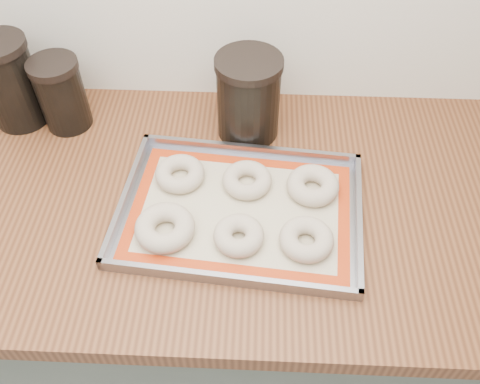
{
  "coord_description": "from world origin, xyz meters",
  "views": [
    {
      "loc": [
        0.27,
        1.01,
        1.67
      ],
      "look_at": [
        0.24,
        1.63,
        0.96
      ],
      "focal_mm": 38.0,
      "sensor_mm": 36.0,
      "label": 1
    }
  ],
  "objects_px": {
    "bagel_front_right": "(306,239)",
    "bagel_back_right": "(313,185)",
    "bagel_back_left": "(180,174)",
    "canister_mid": "(61,94)",
    "baking_tray": "(240,210)",
    "bagel_back_mid": "(247,180)",
    "canister_left": "(10,82)",
    "canister_right": "(248,97)",
    "bagel_front_left": "(165,228)",
    "bagel_front_mid": "(239,236)"
  },
  "relations": [
    {
      "from": "bagel_front_right",
      "to": "bagel_back_right",
      "type": "xyz_separation_m",
      "value": [
        0.02,
        0.13,
        0.0
      ]
    },
    {
      "from": "bagel_back_right",
      "to": "canister_right",
      "type": "bearing_deg",
      "value": 126.91
    },
    {
      "from": "bagel_front_right",
      "to": "canister_mid",
      "type": "relative_size",
      "value": 0.61
    },
    {
      "from": "bagel_front_right",
      "to": "bagel_back_left",
      "type": "height_order",
      "value": "bagel_front_right"
    },
    {
      "from": "bagel_front_mid",
      "to": "bagel_back_left",
      "type": "height_order",
      "value": "bagel_front_mid"
    },
    {
      "from": "bagel_front_right",
      "to": "bagel_back_mid",
      "type": "height_order",
      "value": "bagel_front_right"
    },
    {
      "from": "bagel_front_left",
      "to": "canister_right",
      "type": "height_order",
      "value": "canister_right"
    },
    {
      "from": "bagel_front_left",
      "to": "canister_right",
      "type": "xyz_separation_m",
      "value": [
        0.14,
        0.3,
        0.07
      ]
    },
    {
      "from": "baking_tray",
      "to": "canister_left",
      "type": "relative_size",
      "value": 2.45
    },
    {
      "from": "bagel_back_left",
      "to": "bagel_back_right",
      "type": "xyz_separation_m",
      "value": [
        0.27,
        -0.02,
        0.0
      ]
    },
    {
      "from": "bagel_front_mid",
      "to": "bagel_back_mid",
      "type": "height_order",
      "value": "bagel_front_mid"
    },
    {
      "from": "canister_left",
      "to": "canister_mid",
      "type": "distance_m",
      "value": 0.11
    },
    {
      "from": "bagel_front_left",
      "to": "canister_mid",
      "type": "bearing_deg",
      "value": 130.59
    },
    {
      "from": "bagel_front_mid",
      "to": "canister_mid",
      "type": "bearing_deg",
      "value": 141.5
    },
    {
      "from": "bagel_back_mid",
      "to": "canister_mid",
      "type": "relative_size",
      "value": 0.61
    },
    {
      "from": "bagel_back_left",
      "to": "canister_mid",
      "type": "height_order",
      "value": "canister_mid"
    },
    {
      "from": "canister_mid",
      "to": "canister_right",
      "type": "height_order",
      "value": "canister_right"
    },
    {
      "from": "bagel_back_left",
      "to": "canister_left",
      "type": "height_order",
      "value": "canister_left"
    },
    {
      "from": "baking_tray",
      "to": "canister_right",
      "type": "bearing_deg",
      "value": 88.21
    },
    {
      "from": "bagel_back_left",
      "to": "canister_left",
      "type": "distance_m",
      "value": 0.43
    },
    {
      "from": "canister_left",
      "to": "canister_right",
      "type": "xyz_separation_m",
      "value": [
        0.51,
        -0.02,
        -0.01
      ]
    },
    {
      "from": "canister_mid",
      "to": "canister_left",
      "type": "bearing_deg",
      "value": 173.6
    },
    {
      "from": "bagel_front_right",
      "to": "bagel_back_left",
      "type": "relative_size",
      "value": 0.99
    },
    {
      "from": "canister_mid",
      "to": "bagel_back_left",
      "type": "bearing_deg",
      "value": -31.55
    },
    {
      "from": "bagel_front_mid",
      "to": "canister_left",
      "type": "bearing_deg",
      "value": 147.1
    },
    {
      "from": "baking_tray",
      "to": "canister_left",
      "type": "xyz_separation_m",
      "value": [
        -0.51,
        0.26,
        0.09
      ]
    },
    {
      "from": "baking_tray",
      "to": "bagel_front_mid",
      "type": "relative_size",
      "value": 5.26
    },
    {
      "from": "bagel_back_mid",
      "to": "baking_tray",
      "type": "bearing_deg",
      "value": -99.5
    },
    {
      "from": "bagel_front_right",
      "to": "canister_left",
      "type": "bearing_deg",
      "value": 152.28
    },
    {
      "from": "bagel_front_left",
      "to": "bagel_back_right",
      "type": "relative_size",
      "value": 1.08
    },
    {
      "from": "baking_tray",
      "to": "bagel_front_left",
      "type": "height_order",
      "value": "bagel_front_left"
    },
    {
      "from": "canister_left",
      "to": "bagel_front_mid",
      "type": "bearing_deg",
      "value": -32.9
    },
    {
      "from": "bagel_front_mid",
      "to": "bagel_front_right",
      "type": "distance_m",
      "value": 0.12
    },
    {
      "from": "canister_right",
      "to": "canister_left",
      "type": "bearing_deg",
      "value": 177.54
    },
    {
      "from": "bagel_front_mid",
      "to": "canister_mid",
      "type": "relative_size",
      "value": 0.57
    },
    {
      "from": "bagel_front_left",
      "to": "canister_right",
      "type": "relative_size",
      "value": 0.59
    },
    {
      "from": "bagel_front_right",
      "to": "canister_left",
      "type": "height_order",
      "value": "canister_left"
    },
    {
      "from": "bagel_front_left",
      "to": "bagel_front_right",
      "type": "xyz_separation_m",
      "value": [
        0.26,
        -0.01,
        -0.0
      ]
    },
    {
      "from": "bagel_front_left",
      "to": "bagel_back_right",
      "type": "bearing_deg",
      "value": 22.93
    },
    {
      "from": "baking_tray",
      "to": "bagel_back_mid",
      "type": "distance_m",
      "value": 0.07
    },
    {
      "from": "canister_left",
      "to": "canister_right",
      "type": "bearing_deg",
      "value": -2.46
    },
    {
      "from": "bagel_front_left",
      "to": "canister_mid",
      "type": "relative_size",
      "value": 0.68
    },
    {
      "from": "canister_mid",
      "to": "canister_right",
      "type": "xyz_separation_m",
      "value": [
        0.4,
        -0.01,
        0.01
      ]
    },
    {
      "from": "bagel_front_mid",
      "to": "bagel_back_mid",
      "type": "xyz_separation_m",
      "value": [
        0.01,
        0.14,
        -0.0
      ]
    },
    {
      "from": "bagel_back_mid",
      "to": "canister_left",
      "type": "bearing_deg",
      "value": 159.86
    },
    {
      "from": "bagel_back_mid",
      "to": "canister_right",
      "type": "distance_m",
      "value": 0.18
    },
    {
      "from": "baking_tray",
      "to": "bagel_back_mid",
      "type": "bearing_deg",
      "value": 80.5
    },
    {
      "from": "canister_mid",
      "to": "bagel_back_mid",
      "type": "bearing_deg",
      "value": -23.55
    },
    {
      "from": "bagel_front_mid",
      "to": "canister_left",
      "type": "distance_m",
      "value": 0.61
    },
    {
      "from": "bagel_front_right",
      "to": "bagel_back_right",
      "type": "bearing_deg",
      "value": 82.1
    }
  ]
}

